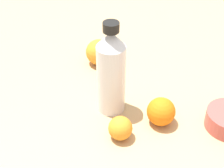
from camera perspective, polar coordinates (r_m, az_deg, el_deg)
The scene contains 5 objects.
ground_plane at distance 0.94m, azimuth 0.33°, elevation -4.19°, with size 2.40×2.40×0.00m, color tan.
water_bottle at distance 0.86m, azimuth -0.00°, elevation 2.26°, with size 0.08×0.08×0.26m.
orange_0 at distance 0.84m, azimuth 1.43°, elevation -7.50°, with size 0.06×0.06×0.06m, color orange.
orange_1 at distance 1.09m, azimuth -2.27°, elevation 5.43°, with size 0.08×0.08×0.08m, color orange.
orange_2 at distance 0.88m, azimuth 8.33°, elevation -4.65°, with size 0.07×0.07×0.07m, color orange.
Camera 1 is at (0.60, 0.36, 0.63)m, focal length 53.86 mm.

